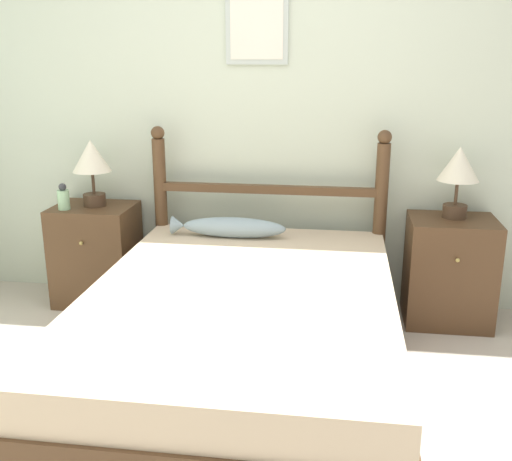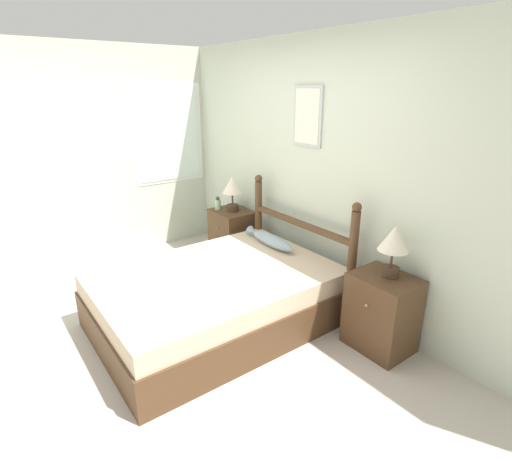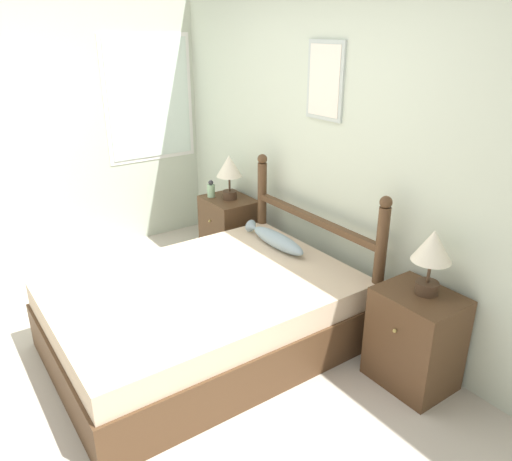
{
  "view_description": "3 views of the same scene",
  "coord_description": "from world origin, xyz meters",
  "views": [
    {
      "loc": [
        0.49,
        -2.05,
        1.58
      ],
      "look_at": [
        0.07,
        0.88,
        0.7
      ],
      "focal_mm": 42.0,
      "sensor_mm": 36.0,
      "label": 1
    },
    {
      "loc": [
        2.84,
        -1.06,
        2.08
      ],
      "look_at": [
        0.05,
        1.01,
        0.82
      ],
      "focal_mm": 28.0,
      "sensor_mm": 36.0,
      "label": 2
    },
    {
      "loc": [
        2.78,
        -0.9,
        2.18
      ],
      "look_at": [
        0.05,
        1.01,
        0.8
      ],
      "focal_mm": 35.0,
      "sensor_mm": 36.0,
      "label": 3
    }
  ],
  "objects": [
    {
      "name": "table_lamp_right",
      "position": [
        1.17,
        1.5,
        0.94
      ],
      "size": [
        0.24,
        0.24,
        0.42
      ],
      "color": "#422D1E",
      "rests_on": "nightstand_right"
    },
    {
      "name": "table_lamp_left",
      "position": [
        -1.05,
        1.48,
        0.94
      ],
      "size": [
        0.24,
        0.24,
        0.42
      ],
      "color": "#422D1E",
      "rests_on": "nightstand_left"
    },
    {
      "name": "bottle",
      "position": [
        -1.2,
        1.36,
        0.72
      ],
      "size": [
        0.07,
        0.07,
        0.17
      ],
      "color": "#99C699",
      "rests_on": "nightstand_left"
    },
    {
      "name": "wall_left",
      "position": [
        -2.13,
        0.03,
        1.28
      ],
      "size": [
        0.08,
        6.4,
        2.55
      ],
      "color": "beige",
      "rests_on": "ground_plane"
    },
    {
      "name": "fish_pillow",
      "position": [
        -0.15,
        1.34,
        0.58
      ],
      "size": [
        0.7,
        0.13,
        0.12
      ],
      "color": "#8499A3",
      "rests_on": "bed"
    },
    {
      "name": "bed",
      "position": [
        0.05,
        0.56,
        0.26
      ],
      "size": [
        1.47,
        2.08,
        0.52
      ],
      "color": "#4C331E",
      "rests_on": "ground_plane"
    },
    {
      "name": "nightstand_left",
      "position": [
        -1.06,
        1.47,
        0.32
      ],
      "size": [
        0.5,
        0.43,
        0.65
      ],
      "color": "#4C331E",
      "rests_on": "ground_plane"
    },
    {
      "name": "wall_back",
      "position": [
        -0.0,
        1.73,
        1.28
      ],
      "size": [
        6.4,
        0.08,
        2.55
      ],
      "color": "beige",
      "rests_on": "ground_plane"
    },
    {
      "name": "headboard",
      "position": [
        0.05,
        1.56,
        0.62
      ],
      "size": [
        1.47,
        0.09,
        1.15
      ],
      "color": "#4C331E",
      "rests_on": "ground_plane"
    },
    {
      "name": "nightstand_right",
      "position": [
        1.17,
        1.47,
        0.32
      ],
      "size": [
        0.5,
        0.43,
        0.65
      ],
      "color": "#4C331E",
      "rests_on": "ground_plane"
    },
    {
      "name": "ground_plane",
      "position": [
        0.0,
        0.0,
        0.0
      ],
      "size": [
        16.0,
        16.0,
        0.0
      ],
      "primitive_type": "plane",
      "color": "#B7AD9E"
    }
  ]
}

